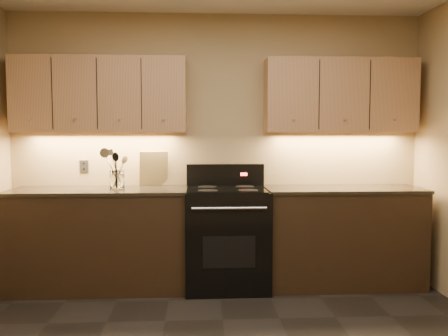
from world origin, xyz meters
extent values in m
cube|color=tan|center=(0.00, 2.00, 1.30)|extent=(4.00, 0.04, 2.60)
cube|color=black|center=(-1.10, 1.70, 0.45)|extent=(1.60, 0.60, 0.90)
cube|color=#312A1F|center=(-1.10, 1.70, 0.92)|extent=(1.62, 0.62, 0.03)
cube|color=black|center=(1.18, 1.70, 0.45)|extent=(1.44, 0.60, 0.90)
cube|color=#312A1F|center=(1.18, 1.70, 0.92)|extent=(1.46, 0.62, 0.03)
cube|color=black|center=(0.08, 1.68, 0.46)|extent=(0.76, 0.65, 0.92)
cube|color=black|center=(0.08, 1.68, 0.93)|extent=(0.70, 0.60, 0.01)
cube|color=black|center=(0.08, 1.96, 1.03)|extent=(0.76, 0.07, 0.22)
cube|color=red|center=(0.26, 1.92, 1.04)|extent=(0.06, 0.00, 0.03)
cylinder|color=silver|center=(0.08, 1.34, 0.80)|extent=(0.65, 0.02, 0.02)
cube|color=black|center=(0.08, 1.35, 0.41)|extent=(0.46, 0.00, 0.28)
cylinder|color=black|center=(-0.10, 1.53, 0.93)|extent=(0.18, 0.18, 0.00)
cylinder|color=black|center=(0.26, 1.53, 0.93)|extent=(0.18, 0.18, 0.00)
cylinder|color=black|center=(-0.10, 1.82, 0.93)|extent=(0.18, 0.18, 0.00)
cylinder|color=black|center=(0.26, 1.82, 0.93)|extent=(0.18, 0.18, 0.00)
cube|color=tan|center=(-1.10, 1.85, 1.80)|extent=(1.60, 0.30, 0.70)
cube|color=tan|center=(1.18, 1.85, 1.80)|extent=(1.44, 0.30, 0.70)
cube|color=#B2B5BA|center=(-1.30, 1.99, 1.12)|extent=(0.08, 0.01, 0.12)
cylinder|color=white|center=(-0.94, 1.73, 1.01)|extent=(0.17, 0.17, 0.17)
cylinder|color=white|center=(-0.94, 1.73, 0.94)|extent=(0.13, 0.13, 0.02)
cube|color=tan|center=(-0.62, 1.95, 1.10)|extent=(0.29, 0.16, 0.34)
camera|label=1|loc=(-0.18, -2.68, 1.44)|focal=38.00mm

